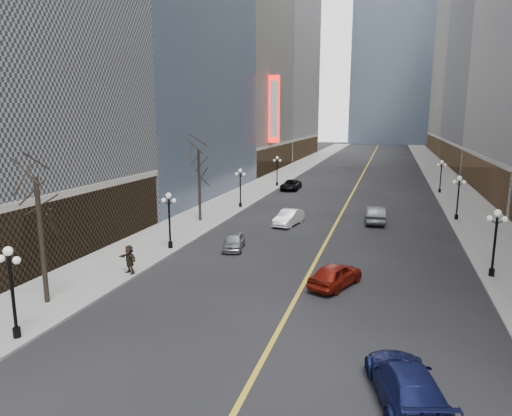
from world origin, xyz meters
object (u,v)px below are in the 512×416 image
Objects in this scene: car_nb_near at (234,241)px; streetlamp_east_1 at (495,236)px; car_sb_mid at (336,275)px; streetlamp_east_2 at (458,193)px; car_nb_mid at (289,218)px; car_sb_far at (376,214)px; streetlamp_west_1 at (169,215)px; car_sb_near at (406,383)px; streetlamp_west_0 at (11,283)px; streetlamp_west_3 at (277,168)px; car_nb_far at (291,185)px; streetlamp_west_2 at (240,184)px; streetlamp_east_3 at (441,173)px.

streetlamp_east_1 is at bearing -16.02° from car_nb_near.
streetlamp_east_2 is at bearing -90.99° from car_sb_mid.
streetlamp_east_1 is 0.97× the size of car_nb_mid.
car_sb_far is at bearing -157.21° from streetlamp_east_2.
streetlamp_west_1 reaches higher than car_sb_mid.
car_nb_mid is at bearing -83.77° from car_sb_near.
car_nb_near is at bearing -12.03° from car_sb_mid.
car_sb_mid reaches higher than car_nb_near.
car_sb_far is (-8.02, 14.63, -2.05)m from streetlamp_east_1.
streetlamp_west_3 is (0.00, 52.00, 0.00)m from streetlamp_west_0.
streetlamp_west_3 is (-23.60, 36.00, 0.00)m from streetlamp_east_1.
car_nb_near is 31.65m from car_nb_far.
car_nb_far is at bearing 82.75° from car_nb_near.
streetlamp_west_2 reaches higher than car_sb_far.
car_sb_mid is at bearing -85.67° from car_sb_near.
car_nb_far is at bearing 79.58° from streetlamp_west_2.
car_sb_mid is (-9.80, -22.51, -2.13)m from streetlamp_east_2.
car_sb_mid is (8.92, -6.15, 0.11)m from car_nb_near.
car_nb_far is at bearing -172.39° from streetlamp_east_3.
car_sb_far is at bearing 39.50° from car_nb_near.
car_nb_far is (-20.80, 33.22, -2.16)m from streetlamp_east_1.
streetlamp_east_1 is 29.68m from streetlamp_west_2.
streetlamp_east_1 and streetlamp_west_3 have the same top height.
car_sb_far is at bearing -72.78° from car_sb_mid.
streetlamp_east_2 is 0.87× the size of car_sb_far.
streetlamp_west_0 is at bearing -124.77° from streetlamp_east_2.
car_sb_far is at bearing 43.20° from streetlamp_west_1.
car_nb_mid is (-16.25, 11.12, -2.13)m from streetlamp_east_1.
streetlamp_west_2 and streetlamp_west_3 have the same top height.
streetlamp_west_3 is 1.17× the size of car_nb_near.
streetlamp_east_1 is at bearing -37.33° from streetlamp_west_2.
car_nb_far reaches higher than car_nb_near.
streetlamp_west_2 is at bearing 180.00° from streetlamp_east_2.
streetlamp_west_0 is 28.18m from car_nb_mid.
streetlamp_west_2 is 10.29m from car_nb_mid.
car_sb_far is (15.58, 14.63, -2.05)m from streetlamp_west_1.
streetlamp_west_2 is (0.00, 34.00, 0.00)m from streetlamp_west_0.
car_nb_mid is (-16.25, -6.88, -2.13)m from streetlamp_east_2.
car_sb_near is (12.87, -17.50, 0.13)m from car_nb_near.
streetlamp_west_0 is 34.43m from car_sb_far.
streetlamp_east_1 is 36.00m from streetlamp_east_3.
streetlamp_east_1 is 1.00× the size of car_sb_mid.
streetlamp_east_2 reaches higher than car_sb_near.
car_nb_near is 0.71× the size of car_sb_near.
streetlamp_east_1 is 1.17× the size of car_nb_near.
car_nb_near is 0.85× the size of car_sb_mid.
streetlamp_east_3 is 1.00× the size of streetlamp_west_2.
streetlamp_east_2 is at bearing 37.33° from streetlamp_west_1.
streetlamp_east_2 is 8.93m from car_sb_far.
car_sb_far reaches higher than car_nb_mid.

